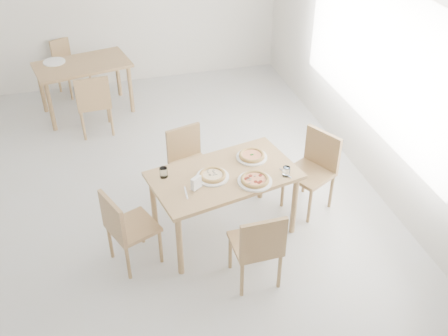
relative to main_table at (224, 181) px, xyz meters
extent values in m
plane|color=beige|center=(-1.11, 0.37, -0.66)|extent=(7.00, 7.00, 0.00)
plane|color=silver|center=(1.89, 0.37, 0.74)|extent=(0.00, 7.00, 7.00)
cube|color=white|center=(1.87, 0.67, 0.84)|extent=(1.60, 0.02, 3.20)
cube|color=tan|center=(0.00, 0.00, 0.07)|extent=(1.55, 1.08, 0.04)
cylinder|color=tan|center=(-0.55, -0.45, -0.31)|extent=(0.06, 0.06, 0.71)
cylinder|color=tan|center=(0.69, -0.19, -0.31)|extent=(0.06, 0.06, 0.71)
cylinder|color=tan|center=(-0.69, 0.19, -0.31)|extent=(0.06, 0.06, 0.71)
cylinder|color=tan|center=(0.55, 0.45, -0.31)|extent=(0.06, 0.06, 0.71)
cube|color=tan|center=(0.10, -0.69, -0.23)|extent=(0.43, 0.43, 0.04)
cube|color=tan|center=(0.11, -0.89, -0.01)|extent=(0.42, 0.05, 0.40)
cylinder|color=tan|center=(0.28, -0.51, -0.45)|extent=(0.04, 0.04, 0.41)
cylinder|color=tan|center=(-0.08, -0.52, -0.45)|extent=(0.04, 0.04, 0.41)
cylinder|color=tan|center=(0.29, -0.87, -0.45)|extent=(0.04, 0.04, 0.41)
cylinder|color=tan|center=(-0.07, -0.88, -0.45)|extent=(0.04, 0.04, 0.41)
cube|color=tan|center=(-0.18, 0.68, -0.25)|extent=(0.50, 0.50, 0.04)
cube|color=tan|center=(-0.23, 0.86, -0.03)|extent=(0.40, 0.14, 0.39)
cylinder|color=tan|center=(-0.31, 0.47, -0.46)|extent=(0.03, 0.03, 0.39)
cylinder|color=tan|center=(0.03, 0.56, -0.46)|extent=(0.03, 0.03, 0.39)
cylinder|color=tan|center=(-0.40, 0.80, -0.46)|extent=(0.03, 0.03, 0.39)
cylinder|color=tan|center=(-0.06, 0.89, -0.46)|extent=(0.03, 0.03, 0.39)
cube|color=tan|center=(-0.94, -0.17, -0.24)|extent=(0.54, 0.54, 0.04)
cube|color=tan|center=(-1.11, -0.24, -0.02)|extent=(0.19, 0.40, 0.39)
cylinder|color=tan|center=(-0.71, -0.26, -0.46)|extent=(0.04, 0.04, 0.40)
cylinder|color=tan|center=(-0.84, 0.07, -0.46)|extent=(0.04, 0.04, 0.40)
cylinder|color=tan|center=(-1.04, -0.40, -0.46)|extent=(0.04, 0.04, 0.40)
cylinder|color=tan|center=(-1.17, -0.07, -0.46)|extent=(0.04, 0.04, 0.40)
cube|color=tan|center=(0.99, 0.16, -0.21)|extent=(0.59, 0.59, 0.04)
cube|color=tan|center=(1.16, 0.25, 0.02)|extent=(0.24, 0.41, 0.42)
cylinder|color=tan|center=(0.73, 0.24, -0.45)|extent=(0.04, 0.04, 0.43)
cylinder|color=tan|center=(0.91, -0.09, -0.45)|extent=(0.04, 0.04, 0.43)
cylinder|color=tan|center=(1.07, 0.42, -0.45)|extent=(0.04, 0.04, 0.43)
cylinder|color=tan|center=(1.24, 0.08, -0.45)|extent=(0.04, 0.04, 0.43)
cylinder|color=white|center=(0.35, 0.19, 0.10)|extent=(0.31, 0.31, 0.02)
cylinder|color=white|center=(-0.12, -0.03, 0.10)|extent=(0.32, 0.32, 0.02)
cylinder|color=white|center=(0.25, -0.21, 0.10)|extent=(0.33, 0.33, 0.02)
cylinder|color=#E1B46A|center=(0.35, 0.19, 0.11)|extent=(0.31, 0.31, 0.01)
torus|color=#E1B46A|center=(0.35, 0.19, 0.12)|extent=(0.31, 0.31, 0.03)
cylinder|color=#D74B25|center=(0.35, 0.19, 0.12)|extent=(0.24, 0.24, 0.01)
ellipsoid|color=#1D6016|center=(0.35, 0.19, 0.13)|extent=(0.05, 0.03, 0.01)
cylinder|color=#E1B46A|center=(-0.12, -0.03, 0.11)|extent=(0.31, 0.31, 0.01)
torus|color=#E1B46A|center=(-0.12, -0.03, 0.12)|extent=(0.31, 0.31, 0.03)
cylinder|color=#FCF5CF|center=(-0.12, -0.03, 0.12)|extent=(0.24, 0.24, 0.01)
cylinder|color=#E1B46A|center=(0.25, -0.21, 0.11)|extent=(0.29, 0.29, 0.01)
torus|color=#E1B46A|center=(0.25, -0.21, 0.12)|extent=(0.29, 0.29, 0.03)
cylinder|color=#D74B25|center=(0.25, -0.21, 0.12)|extent=(0.22, 0.22, 0.01)
cylinder|color=white|center=(0.57, -0.19, 0.14)|extent=(0.07, 0.07, 0.10)
cylinder|color=white|center=(-0.57, 0.11, 0.14)|extent=(0.08, 0.08, 0.10)
cube|color=silver|center=(-0.31, -0.16, 0.10)|extent=(0.13, 0.11, 0.01)
cube|color=white|center=(-0.31, -0.16, 0.16)|extent=(0.11, 0.10, 0.12)
cube|color=silver|center=(0.58, -0.16, 0.09)|extent=(0.07, 0.19, 0.01)
cube|color=silver|center=(-0.42, -0.20, 0.09)|extent=(0.03, 0.19, 0.01)
cube|color=tan|center=(-1.21, 3.00, 0.07)|extent=(1.38, 0.97, 0.04)
cylinder|color=tan|center=(-1.70, 2.60, -0.31)|extent=(0.06, 0.06, 0.71)
cylinder|color=tan|center=(-0.60, 2.84, -0.31)|extent=(0.06, 0.06, 0.71)
cylinder|color=tan|center=(-1.82, 3.17, -0.31)|extent=(0.06, 0.06, 0.71)
cylinder|color=tan|center=(-0.72, 3.40, -0.31)|extent=(0.06, 0.06, 0.71)
cube|color=tan|center=(-1.13, 2.42, -0.22)|extent=(0.45, 0.45, 0.04)
cube|color=tan|center=(-1.12, 2.23, 0.01)|extent=(0.43, 0.06, 0.41)
cylinder|color=tan|center=(-0.96, 2.62, -0.45)|extent=(0.04, 0.04, 0.42)
cylinder|color=tan|center=(-1.32, 2.60, -0.45)|extent=(0.04, 0.04, 0.42)
cylinder|color=tan|center=(-0.94, 2.25, -0.45)|extent=(0.04, 0.04, 0.42)
cylinder|color=tan|center=(-1.31, 2.23, -0.45)|extent=(0.04, 0.04, 0.42)
cube|color=tan|center=(-1.36, 3.68, -0.25)|extent=(0.55, 0.55, 0.04)
cube|color=tan|center=(-1.45, 3.84, -0.03)|extent=(0.38, 0.22, 0.39)
cylinder|color=tan|center=(-1.44, 3.45, -0.46)|extent=(0.03, 0.03, 0.40)
cylinder|color=tan|center=(-1.13, 3.61, -0.46)|extent=(0.03, 0.03, 0.40)
cylinder|color=tan|center=(-1.60, 3.76, -0.46)|extent=(0.03, 0.03, 0.40)
cylinder|color=tan|center=(-1.29, 3.92, -0.46)|extent=(0.03, 0.03, 0.40)
cylinder|color=white|center=(-1.57, 3.14, 0.10)|extent=(0.30, 0.30, 0.02)
camera|label=1|loc=(-1.09, -3.97, 3.09)|focal=42.00mm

